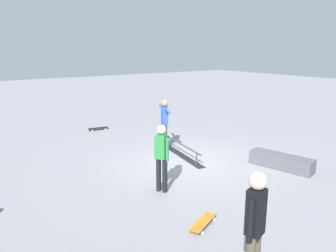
{
  "coord_description": "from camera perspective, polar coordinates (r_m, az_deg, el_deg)",
  "views": [
    {
      "loc": [
        -7.12,
        5.72,
        3.24
      ],
      "look_at": [
        0.58,
        0.31,
        1.0
      ],
      "focal_mm": 35.07,
      "sensor_mm": 36.0,
      "label": 1
    }
  ],
  "objects": [
    {
      "name": "loose_skateboard_black",
      "position": [
        13.61,
        -12.06,
        -0.38
      ],
      "size": [
        0.34,
        0.82,
        0.09
      ],
      "rotation": [
        0.0,
        0.0,
        4.58
      ],
      "color": "black",
      "rests_on": "ground_plane"
    },
    {
      "name": "bystander_green_shirt",
      "position": [
        7.44,
        -1.11,
        -4.98
      ],
      "size": [
        0.34,
        0.26,
        1.58
      ],
      "rotation": [
        0.0,
        0.0,
        3.67
      ],
      "color": "black",
      "rests_on": "ground_plane"
    },
    {
      "name": "ground_plane",
      "position": [
        9.69,
        3.52,
        -6.17
      ],
      "size": [
        60.0,
        60.0,
        0.0
      ],
      "primitive_type": "plane",
      "color": "gray"
    },
    {
      "name": "grind_rail",
      "position": [
        10.18,
        2.31,
        -4.2
      ],
      "size": [
        2.55,
        0.69,
        0.38
      ],
      "rotation": [
        0.0,
        0.0,
        -0.18
      ],
      "color": "black",
      "rests_on": "ground_plane"
    },
    {
      "name": "skateboard_main",
      "position": [
        10.65,
        -0.89,
        -3.91
      ],
      "size": [
        0.66,
        0.75,
        0.09
      ],
      "rotation": [
        0.0,
        0.0,
        2.25
      ],
      "color": "yellow",
      "rests_on": "ground_plane"
    },
    {
      "name": "skater_main",
      "position": [
        10.53,
        -0.59,
        0.89
      ],
      "size": [
        1.27,
        0.56,
        1.65
      ],
      "rotation": [
        0.0,
        0.0,
        5.91
      ],
      "color": "#2D3351",
      "rests_on": "ground_plane"
    },
    {
      "name": "bystander_black_shirt",
      "position": [
        4.59,
        14.85,
        -16.53
      ],
      "size": [
        0.26,
        0.4,
        1.74
      ],
      "rotation": [
        0.0,
        0.0,
        5.01
      ],
      "color": "brown",
      "rests_on": "ground_plane"
    },
    {
      "name": "loose_skateboard_orange",
      "position": [
        6.41,
        6.14,
        -16.3
      ],
      "size": [
        0.51,
        0.81,
        0.09
      ],
      "rotation": [
        0.0,
        0.0,
        5.14
      ],
      "color": "orange",
      "rests_on": "ground_plane"
    },
    {
      "name": "skate_ledge",
      "position": [
        9.61,
        19.06,
        -5.86
      ],
      "size": [
        1.78,
        0.83,
        0.39
      ],
      "primitive_type": "cube",
      "rotation": [
        0.0,
        0.0,
        0.22
      ],
      "color": "#595960",
      "rests_on": "ground_plane"
    }
  ]
}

